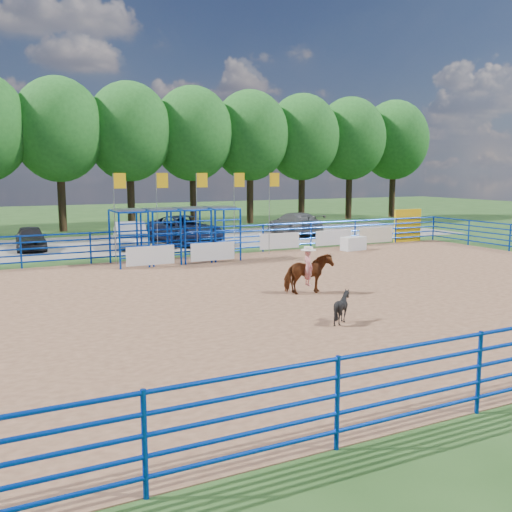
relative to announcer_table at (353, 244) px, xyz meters
name	(u,v)px	position (x,y,z in m)	size (l,w,h in m)	color
ground	(316,292)	(-7.68, -8.32, -0.39)	(120.00, 120.00, 0.00)	#2E5020
arena_dirt	(316,292)	(-7.68, -8.32, -0.38)	(30.00, 20.00, 0.02)	#906548
gravel_strip	(169,241)	(-7.68, 8.68, -0.38)	(40.00, 10.00, 0.01)	gray
announcer_table	(353,244)	(0.00, 0.00, 0.00)	(1.37, 0.64, 0.73)	silver
horse_and_rider	(308,271)	(-8.12, -8.47, 0.45)	(1.73, 0.90, 2.30)	brown
calf	(342,307)	(-9.31, -12.23, 0.09)	(0.73, 0.83, 0.91)	black
car_a	(31,238)	(-15.71, 8.11, 0.28)	(1.55, 3.84, 1.31)	black
car_b	(129,234)	(-10.60, 6.72, 0.37)	(1.59, 4.55, 1.50)	gray
car_c	(185,230)	(-7.15, 7.08, 0.45)	(2.73, 5.92, 1.65)	#141934
car_d	(295,223)	(1.21, 8.41, 0.38)	(2.12, 5.21, 1.51)	#565659
perimeter_fence	(317,272)	(-7.68, -8.32, 0.36)	(30.10, 20.10, 1.50)	#0734AD
chute_assembly	(183,235)	(-9.58, 0.51, 0.87)	(19.32, 2.41, 4.20)	#0734AD
treeline	(129,127)	(-7.68, 17.68, 7.15)	(56.40, 6.40, 11.24)	#3F2B19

